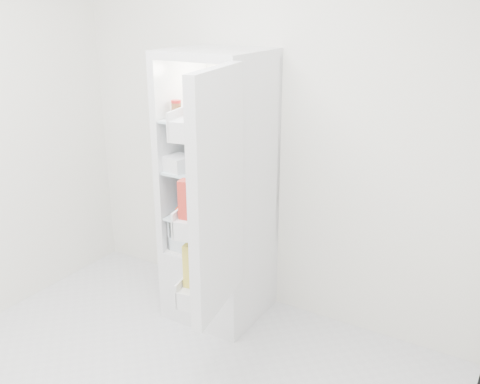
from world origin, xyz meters
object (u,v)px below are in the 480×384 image
Objects in this scene: red_cabbage at (215,205)px; mushroom_bowl at (192,209)px; fridge_door at (212,200)px; refrigerator at (222,221)px.

red_cabbage reaches higher than mushroom_bowl.
refrigerator is at bearing 18.78° from fridge_door.
refrigerator is 1.38× the size of fridge_door.
red_cabbage is (0.05, -0.15, 0.17)m from refrigerator.
mushroom_bowl is at bearing 35.24° from fridge_door.
red_cabbage is at bearing 22.35° from fridge_door.
refrigerator reaches higher than red_cabbage.
refrigerator is 0.24m from red_cabbage.
fridge_door is (0.49, -0.48, 0.31)m from mushroom_bowl.
red_cabbage is 0.14× the size of fridge_door.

